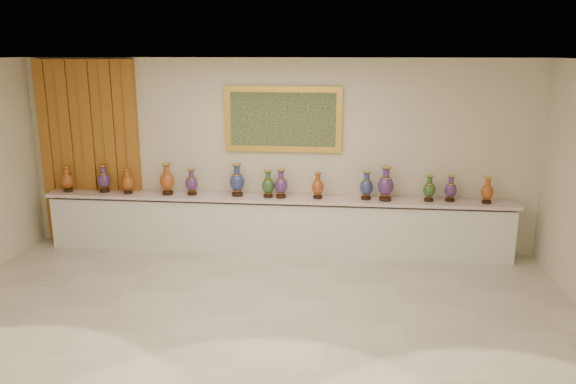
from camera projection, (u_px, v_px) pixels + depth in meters
name	position (u px, v px, depth m)	size (l,w,h in m)	color
ground	(252.00, 316.00, 6.73)	(8.00, 8.00, 0.00)	beige
room	(120.00, 148.00, 8.96)	(8.00, 8.00, 8.00)	beige
counter	(276.00, 225.00, 8.82)	(7.28, 0.48, 0.90)	white
vase_0	(67.00, 180.00, 8.97)	(0.23, 0.23, 0.42)	black
vase_1	(104.00, 180.00, 8.95)	(0.23, 0.23, 0.44)	black
vase_2	(128.00, 182.00, 8.85)	(0.23, 0.23, 0.40)	black
vase_3	(167.00, 181.00, 8.79)	(0.28, 0.28, 0.49)	black
vase_4	(192.00, 183.00, 8.77)	(0.21, 0.21, 0.42)	black
vase_5	(237.00, 182.00, 8.70)	(0.25, 0.25, 0.50)	black
vase_6	(268.00, 185.00, 8.62)	(0.25, 0.25, 0.42)	black
vase_7	(281.00, 185.00, 8.59)	(0.26, 0.26, 0.44)	black
vase_8	(318.00, 187.00, 8.56)	(0.24, 0.24, 0.41)	black
vase_9	(366.00, 187.00, 8.50)	(0.25, 0.25, 0.44)	black
vase_10	(386.00, 185.00, 8.42)	(0.31, 0.31, 0.52)	black
vase_11	(429.00, 189.00, 8.41)	(0.20, 0.20, 0.40)	black
vase_12	(451.00, 190.00, 8.40)	(0.21, 0.21, 0.40)	black
vase_13	(487.00, 192.00, 8.28)	(0.22, 0.22, 0.40)	black
label_card	(204.00, 197.00, 8.68)	(0.10, 0.06, 0.00)	white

